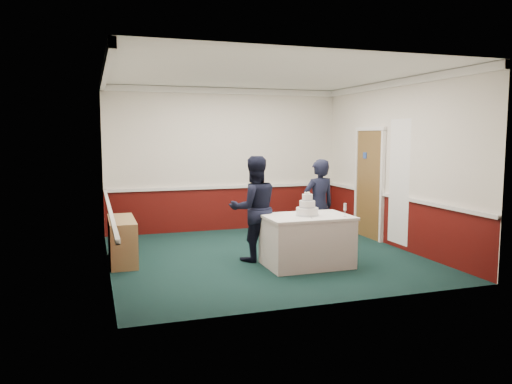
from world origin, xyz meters
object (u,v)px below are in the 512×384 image
object	(u,v)px
wedding_cake	(307,208)
person_woman	(319,206)
sideboard	(122,240)
champagne_flute	(345,208)
person_man	(254,209)
cake_table	(307,240)
cake_knife	(311,217)

from	to	relation	value
wedding_cake	person_woman	xyz separation A→B (m)	(0.56, 0.77, -0.09)
wedding_cake	sideboard	bearing A→B (deg)	157.42
champagne_flute	person_man	distance (m)	1.45
person_man	person_woman	bearing A→B (deg)	-171.69
champagne_flute	wedding_cake	bearing A→B (deg)	150.75
cake_table	wedding_cake	world-z (taller)	wedding_cake
sideboard	person_woman	world-z (taller)	person_woman
sideboard	cake_knife	xyz separation A→B (m)	(2.67, -1.32, 0.44)
sideboard	champagne_flute	distance (m)	3.54
wedding_cake	person_woman	size ratio (longest dim) A/B	0.23
person_man	cake_table	bearing A→B (deg)	138.43
sideboard	cake_table	distance (m)	2.93
wedding_cake	person_man	bearing A→B (deg)	138.93
sideboard	cake_table	size ratio (longest dim) A/B	0.91
cake_table	wedding_cake	size ratio (longest dim) A/B	3.63
person_man	champagne_flute	bearing A→B (deg)	143.07
wedding_cake	champagne_flute	size ratio (longest dim) A/B	1.78
cake_table	person_woman	xyz separation A→B (m)	(0.56, 0.77, 0.41)
sideboard	cake_knife	size ratio (longest dim) A/B	5.45
champagne_flute	person_woman	distance (m)	1.06
cake_table	person_man	size ratio (longest dim) A/B	0.78
wedding_cake	cake_knife	distance (m)	0.23
cake_table	cake_knife	bearing A→B (deg)	-98.53
wedding_cake	cake_knife	size ratio (longest dim) A/B	1.65
sideboard	wedding_cake	distance (m)	2.98
cake_table	person_man	distance (m)	0.99
cake_knife	champagne_flute	distance (m)	0.55
wedding_cake	person_man	xyz separation A→B (m)	(-0.67, 0.58, -0.05)
champagne_flute	person_man	bearing A→B (deg)	143.57
sideboard	champagne_flute	world-z (taller)	champagne_flute
person_man	cake_knife	bearing A→B (deg)	128.71
cake_table	wedding_cake	bearing A→B (deg)	90.00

